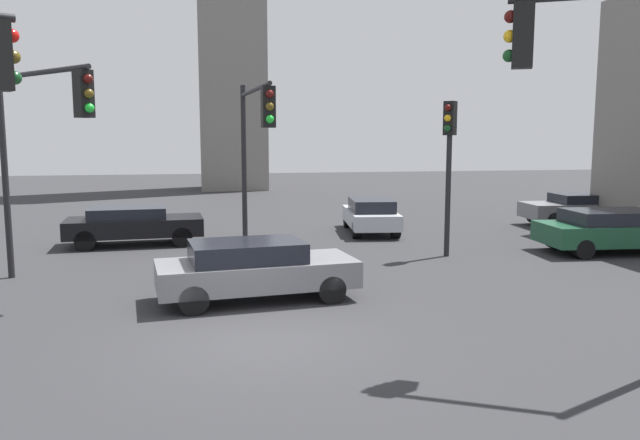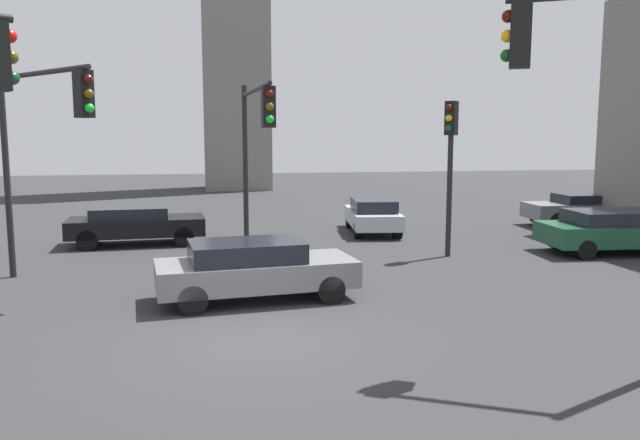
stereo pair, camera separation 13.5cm
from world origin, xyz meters
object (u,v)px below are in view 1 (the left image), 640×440
object	(u,v)px
traffic_light_1	(39,127)
traffic_light_4	(255,133)
car_1	(616,230)
car_5	(582,208)
traffic_light_0	(449,148)
car_0	(254,269)
car_6	(133,224)
car_2	(371,215)
traffic_light_3	(609,99)

from	to	relation	value
traffic_light_1	traffic_light_4	world-z (taller)	traffic_light_1
car_1	car_5	world-z (taller)	car_1
traffic_light_0	car_5	bearing A→B (deg)	166.38
car_1	car_0	bearing A→B (deg)	-158.48
car_6	traffic_light_1	bearing A→B (deg)	-106.73
car_0	car_1	world-z (taller)	car_1
traffic_light_1	car_1	bearing A→B (deg)	54.98
car_1	car_2	distance (m)	8.43
car_1	car_2	size ratio (longest dim) A/B	1.18
car_1	car_5	xyz separation A→B (m)	(2.55, 5.62, 0.00)
car_5	traffic_light_1	bearing A→B (deg)	24.68
car_1	car_6	xyz separation A→B (m)	(-15.02, 4.33, -0.01)
car_1	car_2	bearing A→B (deg)	144.33
traffic_light_1	car_1	world-z (taller)	traffic_light_1
car_0	car_6	bearing A→B (deg)	106.53
traffic_light_3	car_2	xyz separation A→B (m)	(0.14, 13.90, -3.50)
traffic_light_0	traffic_light_1	world-z (taller)	traffic_light_1
traffic_light_3	car_1	distance (m)	11.29
traffic_light_0	car_5	world-z (taller)	traffic_light_0
traffic_light_4	car_0	xyz separation A→B (m)	(-0.38, -3.84, -3.01)
traffic_light_0	car_1	distance (m)	6.04
traffic_light_0	traffic_light_3	world-z (taller)	traffic_light_3
traffic_light_0	car_1	bearing A→B (deg)	128.99
car_2	car_0	bearing A→B (deg)	156.85
traffic_light_4	car_2	bearing A→B (deg)	132.78
car_0	traffic_light_4	bearing A→B (deg)	77.82
traffic_light_1	car_1	size ratio (longest dim) A/B	1.10
traffic_light_3	traffic_light_4	xyz separation A→B (m)	(-4.67, 8.71, -0.46)
traffic_light_4	car_5	xyz separation A→B (m)	(13.82, 5.39, -3.00)
traffic_light_0	car_0	world-z (taller)	traffic_light_0
traffic_light_0	car_6	size ratio (longest dim) A/B	1.02
car_0	traffic_light_1	bearing A→B (deg)	150.78
traffic_light_3	car_0	world-z (taller)	traffic_light_3
traffic_light_1	traffic_light_4	distance (m)	5.47
traffic_light_0	traffic_light_4	bearing A→B (deg)	-44.68
traffic_light_4	traffic_light_0	bearing A→B (deg)	87.49
car_5	car_1	bearing A→B (deg)	69.37
traffic_light_0	car_2	world-z (taller)	traffic_light_0
traffic_light_3	traffic_light_4	world-z (taller)	traffic_light_3
traffic_light_3	car_2	distance (m)	14.34
traffic_light_0	traffic_light_4	world-z (taller)	traffic_light_4
traffic_light_3	car_6	size ratio (longest dim) A/B	1.29
traffic_light_0	car_0	distance (m)	7.81
traffic_light_3	traffic_light_0	bearing A→B (deg)	-69.55
car_6	traffic_light_0	bearing A→B (deg)	-25.85
car_5	car_6	bearing A→B (deg)	8.00
car_1	car_5	size ratio (longest dim) A/B	1.04
traffic_light_1	traffic_light_3	bearing A→B (deg)	14.36
traffic_light_3	car_1	xyz separation A→B (m)	(6.60, 8.48, -3.46)
traffic_light_4	car_6	world-z (taller)	traffic_light_4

